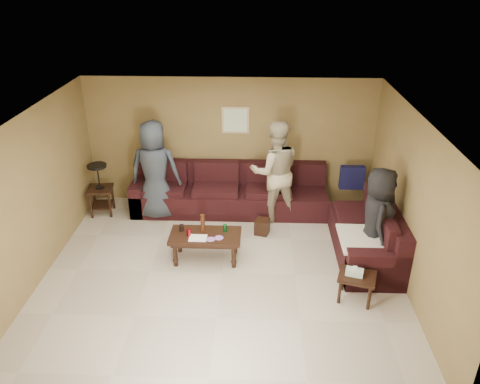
{
  "coord_description": "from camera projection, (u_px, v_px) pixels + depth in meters",
  "views": [
    {
      "loc": [
        0.52,
        -5.97,
        4.38
      ],
      "look_at": [
        0.25,
        0.85,
        1.0
      ],
      "focal_mm": 35.0,
      "sensor_mm": 36.0,
      "label": 1
    }
  ],
  "objects": [
    {
      "name": "end_table_left",
      "position": [
        100.0,
        188.0,
        8.82
      ],
      "size": [
        0.49,
        0.49,
        1.01
      ],
      "rotation": [
        0.0,
        0.0,
        0.12
      ],
      "color": "black",
      "rests_on": "ground"
    },
    {
      "name": "waste_bin",
      "position": [
        262.0,
        226.0,
        8.32
      ],
      "size": [
        0.29,
        0.29,
        0.28
      ],
      "primitive_type": "cube",
      "rotation": [
        0.0,
        0.0,
        -0.27
      ],
      "color": "black",
      "rests_on": "ground"
    },
    {
      "name": "sectional_sofa",
      "position": [
        272.0,
        209.0,
        8.5
      ],
      "size": [
        4.65,
        2.9,
        0.97
      ],
      "color": "black",
      "rests_on": "ground"
    },
    {
      "name": "coffee_table",
      "position": [
        205.0,
        238.0,
        7.48
      ],
      "size": [
        1.14,
        0.57,
        0.75
      ],
      "rotation": [
        0.0,
        0.0,
        -0.0
      ],
      "color": "black",
      "rests_on": "ground"
    },
    {
      "name": "person_right",
      "position": [
        377.0,
        219.0,
        7.16
      ],
      "size": [
        0.63,
        0.88,
        1.67
      ],
      "primitive_type": "imported",
      "rotation": [
        0.0,
        0.0,
        1.44
      ],
      "color": "black",
      "rests_on": "ground"
    },
    {
      "name": "person_middle",
      "position": [
        275.0,
        172.0,
        8.47
      ],
      "size": [
        1.02,
        0.85,
        1.91
      ],
      "primitive_type": "imported",
      "rotation": [
        0.0,
        0.0,
        3.28
      ],
      "color": "tan",
      "rests_on": "ground"
    },
    {
      "name": "side_table_right",
      "position": [
        356.0,
        278.0,
        6.59
      ],
      "size": [
        0.61,
        0.55,
        0.57
      ],
      "rotation": [
        0.0,
        0.0,
        -0.3
      ],
      "color": "black",
      "rests_on": "ground"
    },
    {
      "name": "room",
      "position": [
        220.0,
        176.0,
        6.57
      ],
      "size": [
        5.6,
        5.5,
        2.5
      ],
      "color": "beige",
      "rests_on": "ground"
    },
    {
      "name": "person_left",
      "position": [
        155.0,
        170.0,
        8.56
      ],
      "size": [
        0.93,
        0.62,
        1.88
      ],
      "primitive_type": "imported",
      "rotation": [
        0.0,
        0.0,
        3.12
      ],
      "color": "#2E3540",
      "rests_on": "ground"
    },
    {
      "name": "wall_art",
      "position": [
        235.0,
        120.0,
        8.77
      ],
      "size": [
        0.52,
        0.04,
        0.52
      ],
      "color": "tan",
      "rests_on": "ground"
    }
  ]
}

